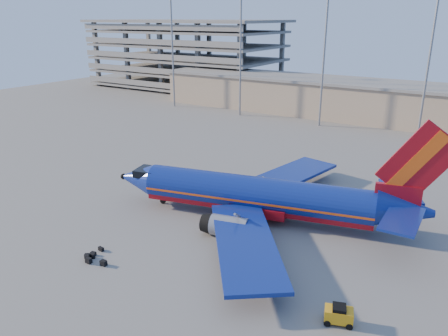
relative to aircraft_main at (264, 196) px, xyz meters
The scene contains 7 objects.
ground 7.08m from the aircraft_main, 167.79° to the left, with size 220.00×220.00×0.00m, color slate.
terminal_building 59.51m from the aircraft_main, 86.49° to the left, with size 122.00×16.00×8.50m.
parking_garage 102.19m from the aircraft_main, 132.19° to the left, with size 62.00×32.00×21.40m.
light_mast_row 49.64m from the aircraft_main, 91.65° to the left, with size 101.60×1.60×28.65m.
aircraft_main is the anchor object (origin of this frame).
baggage_tug 19.10m from the aircraft_main, 44.40° to the right, with size 2.47×1.94×1.55m.
luggage_pile 19.75m from the aircraft_main, 119.27° to the right, with size 3.00×2.63×0.55m.
Camera 1 is at (27.58, -42.85, 22.38)m, focal length 35.00 mm.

